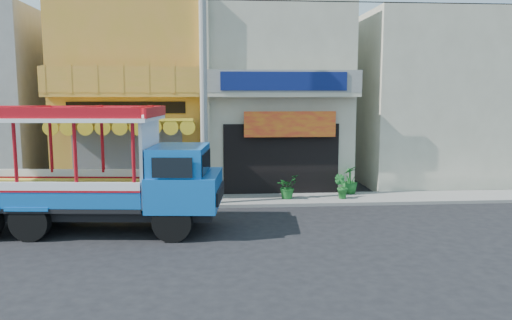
# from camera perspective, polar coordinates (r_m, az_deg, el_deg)

# --- Properties ---
(ground) EXTENTS (90.00, 90.00, 0.00)m
(ground) POSITION_cam_1_polar(r_m,az_deg,el_deg) (15.11, -2.27, -8.06)
(ground) COLOR black
(ground) RESTS_ON ground
(sidewalk) EXTENTS (30.00, 2.00, 0.12)m
(sidewalk) POSITION_cam_1_polar(r_m,az_deg,el_deg) (18.98, -2.75, -4.65)
(sidewalk) COLOR slate
(sidewalk) RESTS_ON ground
(shophouse_left) EXTENTS (6.00, 7.50, 8.24)m
(shophouse_left) POSITION_cam_1_polar(r_m,az_deg,el_deg) (22.77, -13.34, 7.45)
(shophouse_left) COLOR gold
(shophouse_left) RESTS_ON ground
(shophouse_right) EXTENTS (6.00, 6.75, 8.24)m
(shophouse_right) POSITION_cam_1_polar(r_m,az_deg,el_deg) (22.66, 1.97, 7.64)
(shophouse_right) COLOR #B1AB91
(shophouse_right) RESTS_ON ground
(party_pilaster) EXTENTS (0.35, 0.30, 8.00)m
(party_pilaster) POSITION_cam_1_polar(r_m,az_deg,el_deg) (19.40, -5.89, 7.31)
(party_pilaster) COLOR #B1AB91
(party_pilaster) RESTS_ON ground
(filler_building_right) EXTENTS (6.00, 6.00, 7.60)m
(filler_building_right) POSITION_cam_1_polar(r_m,az_deg,el_deg) (24.49, 18.57, 6.53)
(filler_building_right) COLOR #B1AB91
(filler_building_right) RESTS_ON ground
(utility_pole) EXTENTS (28.00, 0.26, 9.00)m
(utility_pole) POSITION_cam_1_polar(r_m,az_deg,el_deg) (17.87, -5.56, 10.61)
(utility_pole) COLOR gray
(utility_pole) RESTS_ON ground
(songthaew_truck) EXTENTS (8.14, 3.30, 3.70)m
(songthaew_truck) POSITION_cam_1_polar(r_m,az_deg,el_deg) (15.33, -16.71, -1.32)
(songthaew_truck) COLOR black
(songthaew_truck) RESTS_ON ground
(green_sign) EXTENTS (0.66, 0.40, 1.01)m
(green_sign) POSITION_cam_1_polar(r_m,az_deg,el_deg) (19.66, -23.23, -3.40)
(green_sign) COLOR black
(green_sign) RESTS_ON sidewalk
(potted_plant_a) EXTENTS (1.07, 1.08, 0.91)m
(potted_plant_a) POSITION_cam_1_polar(r_m,az_deg,el_deg) (19.03, 3.58, -3.04)
(potted_plant_a) COLOR #1B6023
(potted_plant_a) RESTS_ON sidewalk
(potted_plant_b) EXTENTS (0.63, 0.60, 0.91)m
(potted_plant_b) POSITION_cam_1_polar(r_m,az_deg,el_deg) (19.25, 9.71, -3.01)
(potted_plant_b) COLOR #1B6023
(potted_plant_b) RESTS_ON sidewalk
(potted_plant_c) EXTENTS (0.87, 0.87, 1.10)m
(potted_plant_c) POSITION_cam_1_polar(r_m,az_deg,el_deg) (20.25, 10.69, -2.25)
(potted_plant_c) COLOR #1B6023
(potted_plant_c) RESTS_ON sidewalk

